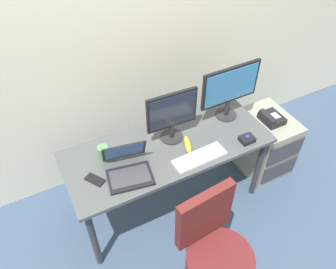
{
  "coord_description": "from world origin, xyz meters",
  "views": [
    {
      "loc": [
        -0.82,
        -1.6,
        2.55
      ],
      "look_at": [
        0.0,
        0.0,
        0.83
      ],
      "focal_mm": 35.89,
      "sensor_mm": 36.0,
      "label": 1
    }
  ],
  "objects_px": {
    "file_cabinet": "(263,143)",
    "cell_phone": "(95,180)",
    "keyboard": "(200,157)",
    "office_chair": "(214,256)",
    "laptop": "(128,168)",
    "monitor_side": "(172,114)",
    "coffee_mug": "(104,153)",
    "monitor_main": "(230,88)",
    "trackball_mouse": "(247,139)",
    "banana": "(188,145)",
    "desk_phone": "(271,118)"
  },
  "relations": [
    {
      "from": "file_cabinet",
      "to": "cell_phone",
      "type": "height_order",
      "value": "cell_phone"
    },
    {
      "from": "keyboard",
      "to": "cell_phone",
      "type": "distance_m",
      "value": 0.77
    },
    {
      "from": "office_chair",
      "to": "laptop",
      "type": "distance_m",
      "value": 0.83
    },
    {
      "from": "monitor_side",
      "to": "coffee_mug",
      "type": "height_order",
      "value": "monitor_side"
    },
    {
      "from": "monitor_main",
      "to": "monitor_side",
      "type": "xyz_separation_m",
      "value": [
        -0.53,
        -0.03,
        -0.04
      ]
    },
    {
      "from": "office_chair",
      "to": "monitor_side",
      "type": "relative_size",
      "value": 2.26
    },
    {
      "from": "keyboard",
      "to": "coffee_mug",
      "type": "height_order",
      "value": "coffee_mug"
    },
    {
      "from": "office_chair",
      "to": "keyboard",
      "type": "distance_m",
      "value": 0.69
    },
    {
      "from": "office_chair",
      "to": "cell_phone",
      "type": "xyz_separation_m",
      "value": [
        -0.53,
        0.74,
        0.28
      ]
    },
    {
      "from": "file_cabinet",
      "to": "trackball_mouse",
      "type": "relative_size",
      "value": 5.33
    },
    {
      "from": "keyboard",
      "to": "banana",
      "type": "relative_size",
      "value": 2.18
    },
    {
      "from": "keyboard",
      "to": "cell_phone",
      "type": "bearing_deg",
      "value": 168.07
    },
    {
      "from": "monitor_main",
      "to": "file_cabinet",
      "type": "bearing_deg",
      "value": -15.4
    },
    {
      "from": "file_cabinet",
      "to": "banana",
      "type": "distance_m",
      "value": 0.99
    },
    {
      "from": "monitor_side",
      "to": "keyboard",
      "type": "height_order",
      "value": "monitor_side"
    },
    {
      "from": "monitor_side",
      "to": "trackball_mouse",
      "type": "bearing_deg",
      "value": -31.19
    },
    {
      "from": "monitor_main",
      "to": "coffee_mug",
      "type": "relative_size",
      "value": 4.38
    },
    {
      "from": "trackball_mouse",
      "to": "monitor_side",
      "type": "bearing_deg",
      "value": 148.81
    },
    {
      "from": "banana",
      "to": "office_chair",
      "type": "bearing_deg",
      "value": -105.85
    },
    {
      "from": "file_cabinet",
      "to": "laptop",
      "type": "height_order",
      "value": "laptop"
    },
    {
      "from": "coffee_mug",
      "to": "cell_phone",
      "type": "xyz_separation_m",
      "value": [
        -0.13,
        -0.16,
        -0.05
      ]
    },
    {
      "from": "office_chair",
      "to": "cell_phone",
      "type": "height_order",
      "value": "office_chair"
    },
    {
      "from": "office_chair",
      "to": "keyboard",
      "type": "bearing_deg",
      "value": 69.02
    },
    {
      "from": "desk_phone",
      "to": "banana",
      "type": "bearing_deg",
      "value": -177.29
    },
    {
      "from": "keyboard",
      "to": "coffee_mug",
      "type": "relative_size",
      "value": 3.52
    },
    {
      "from": "trackball_mouse",
      "to": "banana",
      "type": "distance_m",
      "value": 0.47
    },
    {
      "from": "trackball_mouse",
      "to": "keyboard",
      "type": "bearing_deg",
      "value": 178.87
    },
    {
      "from": "monitor_main",
      "to": "laptop",
      "type": "bearing_deg",
      "value": -168.18
    },
    {
      "from": "file_cabinet",
      "to": "desk_phone",
      "type": "xyz_separation_m",
      "value": [
        -0.01,
        -0.02,
        0.33
      ]
    },
    {
      "from": "monitor_side",
      "to": "banana",
      "type": "bearing_deg",
      "value": -66.85
    },
    {
      "from": "coffee_mug",
      "to": "keyboard",
      "type": "bearing_deg",
      "value": -27.53
    },
    {
      "from": "coffee_mug",
      "to": "cell_phone",
      "type": "bearing_deg",
      "value": -128.76
    },
    {
      "from": "trackball_mouse",
      "to": "cell_phone",
      "type": "height_order",
      "value": "trackball_mouse"
    },
    {
      "from": "cell_phone",
      "to": "banana",
      "type": "bearing_deg",
      "value": -33.45
    },
    {
      "from": "cell_phone",
      "to": "monitor_main",
      "type": "bearing_deg",
      "value": -25.09
    },
    {
      "from": "coffee_mug",
      "to": "monitor_side",
      "type": "bearing_deg",
      "value": -2.93
    },
    {
      "from": "office_chair",
      "to": "cell_phone",
      "type": "distance_m",
      "value": 0.95
    },
    {
      "from": "monitor_side",
      "to": "keyboard",
      "type": "xyz_separation_m",
      "value": [
        0.08,
        -0.29,
        -0.23
      ]
    },
    {
      "from": "monitor_side",
      "to": "coffee_mug",
      "type": "xyz_separation_m",
      "value": [
        -0.54,
        0.03,
        -0.18
      ]
    },
    {
      "from": "keyboard",
      "to": "trackball_mouse",
      "type": "bearing_deg",
      "value": -1.13
    },
    {
      "from": "file_cabinet",
      "to": "monitor_side",
      "type": "bearing_deg",
      "value": 174.74
    },
    {
      "from": "desk_phone",
      "to": "coffee_mug",
      "type": "distance_m",
      "value": 1.49
    },
    {
      "from": "laptop",
      "to": "coffee_mug",
      "type": "bearing_deg",
      "value": 116.49
    },
    {
      "from": "monitor_side",
      "to": "file_cabinet",
      "type": "bearing_deg",
      "value": -5.26
    },
    {
      "from": "trackball_mouse",
      "to": "cell_phone",
      "type": "xyz_separation_m",
      "value": [
        -1.17,
        0.17,
        -0.02
      ]
    },
    {
      "from": "keyboard",
      "to": "monitor_side",
      "type": "bearing_deg",
      "value": 104.74
    },
    {
      "from": "desk_phone",
      "to": "monitor_side",
      "type": "distance_m",
      "value": 1.0
    },
    {
      "from": "file_cabinet",
      "to": "coffee_mug",
      "type": "relative_size",
      "value": 4.98
    },
    {
      "from": "desk_phone",
      "to": "office_chair",
      "type": "relative_size",
      "value": 0.21
    },
    {
      "from": "monitor_side",
      "to": "laptop",
      "type": "relative_size",
      "value": 1.17
    }
  ]
}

